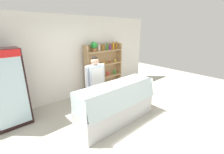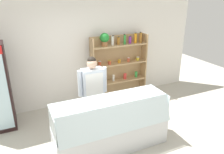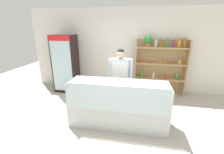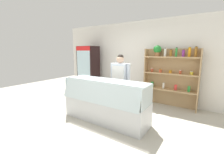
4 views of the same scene
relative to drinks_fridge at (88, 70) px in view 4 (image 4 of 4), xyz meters
The scene contains 6 objects.
ground_plane 2.81m from the drinks_fridge, 40.09° to the right, with size 12.00×12.00×0.00m, color #B7B2A3.
back_wall 2.14m from the drinks_fridge, 15.08° to the left, with size 6.80×0.10×2.70m, color white.
drinks_fridge is the anchor object (origin of this frame).
shelving_unit 3.04m from the drinks_fridge, ahead, with size 1.56×0.29×1.86m.
deli_display_case 2.63m from the drinks_fridge, 38.70° to the right, with size 2.13×0.72×1.01m.
shop_clerk 2.09m from the drinks_fridge, 22.47° to the right, with size 0.63×0.25×1.60m.
Camera 4 is at (2.03, -2.69, 1.68)m, focal length 24.00 mm.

